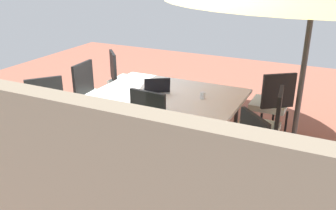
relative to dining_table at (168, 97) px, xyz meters
name	(u,v)px	position (x,y,z in m)	size (l,w,h in m)	color
ground_plane	(168,147)	(0.00, 0.00, -0.70)	(10.00, 10.00, 0.02)	#935442
dining_table	(168,97)	(0.00, 0.00, 0.00)	(1.81, 1.28, 0.74)	silver
chair_west	(263,125)	(-1.20, -0.01, -0.14)	(0.48, 0.47, 0.98)	silver
chair_east	(93,94)	(1.18, -0.02, -0.14)	(0.47, 0.46, 0.98)	silver
chair_southeast	(123,78)	(1.19, -0.82, -0.14)	(0.59, 0.59, 0.98)	silver
chair_northwest	(238,159)	(-1.14, 0.86, -0.14)	(0.59, 0.59, 0.98)	silver
chair_north	(141,132)	(-0.04, 0.77, -0.14)	(0.46, 0.47, 0.98)	silver
chair_southwest	(272,102)	(-1.14, -0.79, -0.14)	(0.58, 0.58, 0.98)	silver
chair_northeast	(49,115)	(1.19, 0.84, -0.14)	(0.58, 0.58, 0.98)	silver
laptop	(157,89)	(0.15, 0.01, 0.09)	(0.40, 0.38, 0.21)	gray
cup	(203,95)	(-0.45, -0.04, 0.09)	(0.06, 0.06, 0.08)	white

